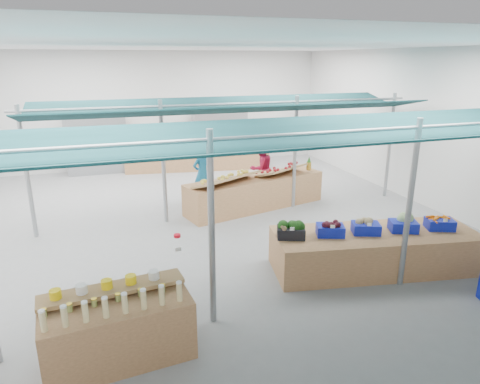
# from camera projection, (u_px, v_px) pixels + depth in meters

# --- Properties ---
(floor) EXTENTS (13.00, 13.00, 0.00)m
(floor) POSITION_uv_depth(u_px,v_px,m) (210.00, 223.00, 10.62)
(floor) COLOR gray
(floor) RESTS_ON ground
(hall) EXTENTS (13.00, 13.00, 13.00)m
(hall) POSITION_uv_depth(u_px,v_px,m) (194.00, 109.00, 11.13)
(hall) COLOR silver
(hall) RESTS_ON ground
(pole_grid) EXTENTS (10.00, 4.60, 3.00)m
(pole_grid) POSITION_uv_depth(u_px,v_px,m) (266.00, 166.00, 8.72)
(pole_grid) COLOR gray
(pole_grid) RESTS_ON floor
(awnings) EXTENTS (9.50, 7.08, 0.30)m
(awnings) POSITION_uv_depth(u_px,v_px,m) (267.00, 119.00, 8.43)
(awnings) COLOR #092729
(awnings) RESTS_ON pole_grid
(back_shelving_left) EXTENTS (2.00, 0.50, 2.00)m
(back_shelving_left) POSITION_uv_depth(u_px,v_px,m) (97.00, 145.00, 14.98)
(back_shelving_left) COLOR #B23F33
(back_shelving_left) RESTS_ON floor
(back_shelving_right) EXTENTS (2.00, 0.50, 2.00)m
(back_shelving_right) POSITION_uv_depth(u_px,v_px,m) (220.00, 138.00, 16.35)
(back_shelving_right) COLOR #B23F33
(back_shelving_right) RESTS_ON floor
(bottle_shelf) EXTENTS (1.99, 1.30, 1.13)m
(bottle_shelf) POSITION_uv_depth(u_px,v_px,m) (118.00, 328.00, 5.73)
(bottle_shelf) COLOR brown
(bottle_shelf) RESTS_ON floor
(veg_counter) EXTENTS (4.05, 1.97, 0.75)m
(veg_counter) POSITION_uv_depth(u_px,v_px,m) (374.00, 250.00, 8.23)
(veg_counter) COLOR brown
(veg_counter) RESTS_ON floor
(fruit_counter) EXTENTS (4.07, 1.85, 0.85)m
(fruit_counter) POSITION_uv_depth(u_px,v_px,m) (255.00, 193.00, 11.61)
(fruit_counter) COLOR brown
(fruit_counter) RESTS_ON floor
(far_counter) EXTENTS (5.28, 1.82, 0.93)m
(far_counter) POSITION_uv_depth(u_px,v_px,m) (197.00, 156.00, 15.78)
(far_counter) COLOR brown
(far_counter) RESTS_ON floor
(vendor_left) EXTENTS (0.65, 0.50, 1.58)m
(vendor_left) POSITION_uv_depth(u_px,v_px,m) (202.00, 174.00, 12.13)
(vendor_left) COLOR #15618D
(vendor_left) RESTS_ON floor
(vendor_right) EXTENTS (0.89, 0.76, 1.58)m
(vendor_right) POSITION_uv_depth(u_px,v_px,m) (261.00, 169.00, 12.68)
(vendor_right) COLOR maroon
(vendor_right) RESTS_ON floor
(crate_broccoli) EXTENTS (0.59, 0.50, 0.35)m
(crate_broccoli) POSITION_uv_depth(u_px,v_px,m) (291.00, 229.00, 7.85)
(crate_broccoli) COLOR black
(crate_broccoli) RESTS_ON veg_counter
(crate_beets) EXTENTS (0.59, 0.50, 0.29)m
(crate_beets) POSITION_uv_depth(u_px,v_px,m) (330.00, 228.00, 7.96)
(crate_beets) COLOR #101DAE
(crate_beets) RESTS_ON veg_counter
(crate_celeriac) EXTENTS (0.59, 0.50, 0.31)m
(crate_celeriac) POSITION_uv_depth(u_px,v_px,m) (366.00, 226.00, 8.05)
(crate_celeriac) COLOR #101DAE
(crate_celeriac) RESTS_ON veg_counter
(crate_cabbage) EXTENTS (0.59, 0.50, 0.35)m
(crate_cabbage) POSITION_uv_depth(u_px,v_px,m) (404.00, 223.00, 8.15)
(crate_cabbage) COLOR #101DAE
(crate_cabbage) RESTS_ON veg_counter
(crate_carrots) EXTENTS (0.59, 0.50, 0.29)m
(crate_carrots) POSITION_uv_depth(u_px,v_px,m) (440.00, 223.00, 8.26)
(crate_carrots) COLOR #101DAE
(crate_carrots) RESTS_ON veg_counter
(sparrow) EXTENTS (0.12, 0.09, 0.11)m
(sparrow) POSITION_uv_depth(u_px,v_px,m) (284.00, 228.00, 7.67)
(sparrow) COLOR brown
(sparrow) RESTS_ON crate_broccoli
(pole_ribbon) EXTENTS (0.12, 0.12, 0.28)m
(pole_ribbon) POSITION_uv_depth(u_px,v_px,m) (177.00, 237.00, 7.09)
(pole_ribbon) COLOR red
(pole_ribbon) RESTS_ON pole_grid
(apple_heap_yellow) EXTENTS (2.01, 1.50, 0.27)m
(apple_heap_yellow) POSITION_uv_depth(u_px,v_px,m) (227.00, 178.00, 10.88)
(apple_heap_yellow) COLOR #997247
(apple_heap_yellow) RESTS_ON fruit_counter
(apple_heap_red) EXTENTS (1.65, 1.31, 0.27)m
(apple_heap_red) POSITION_uv_depth(u_px,v_px,m) (282.00, 169.00, 11.77)
(apple_heap_red) COLOR #997247
(apple_heap_red) RESTS_ON fruit_counter
(pineapple) EXTENTS (0.14, 0.14, 0.39)m
(pineapple) POSITION_uv_depth(u_px,v_px,m) (309.00, 164.00, 12.27)
(pineapple) COLOR #8C6019
(pineapple) RESTS_ON fruit_counter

